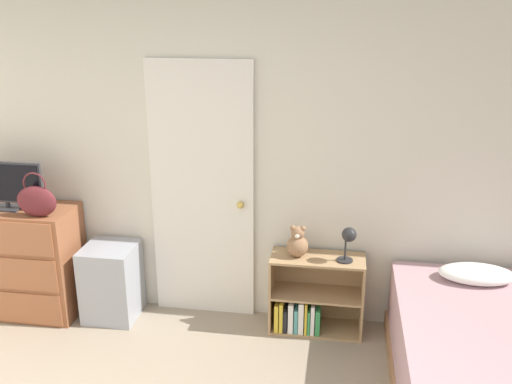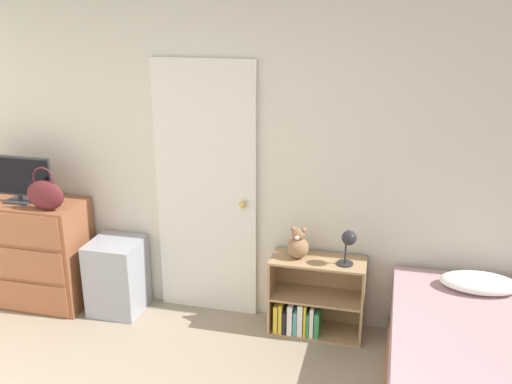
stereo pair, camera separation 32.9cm
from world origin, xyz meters
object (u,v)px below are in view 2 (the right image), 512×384
Objects in this scene: dresser at (35,252)px; tv at (17,178)px; storage_bin at (117,276)px; handbag at (45,195)px; bookshelf at (310,303)px; desk_lamp at (349,241)px; teddy_bear at (298,245)px.

tv is at bearing -158.77° from dresser.
storage_bin is (0.77, 0.05, -0.79)m from tv.
handbag reaches higher than bookshelf.
dresser is 0.73m from storage_bin.
tv is 2.62m from desk_lamp.
bookshelf is 2.87× the size of teddy_bear.
teddy_bear is 0.90× the size of desk_lamp.
teddy_bear is (1.47, 0.05, 0.41)m from storage_bin.
desk_lamp reaches higher than storage_bin.
storage_bin is at bearing 2.33° from dresser.
teddy_bear is 0.38m from desk_lamp.
storage_bin is 1.90m from desk_lamp.
teddy_bear reaches higher than storage_bin.
handbag is (0.26, -0.14, 0.57)m from dresser.
dresser is 1.27× the size of bookshelf.
bookshelf is 0.62m from desk_lamp.
desk_lamp reaches higher than teddy_bear.
handbag is 2.18m from bookshelf.
desk_lamp is (0.27, -0.05, 0.56)m from bookshelf.
handbag reaches higher than storage_bin.
desk_lamp is (2.29, 0.17, -0.22)m from handbag.
dresser is at bearing 21.23° from tv.
desk_lamp is (2.61, 0.06, -0.29)m from tv.
dresser reaches higher than bookshelf.
tv is 2.49m from bookshelf.
dresser is at bearing -177.88° from teddy_bear.
dresser is 2.60× the size of handbag.
bookshelf is 0.49m from teddy_bear.
handbag is at bearing -173.55° from teddy_bear.
storage_bin is at bearing -178.07° from bookshelf.
handbag is 2.31m from desk_lamp.
teddy_bear is at bearing 2.01° from storage_bin.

